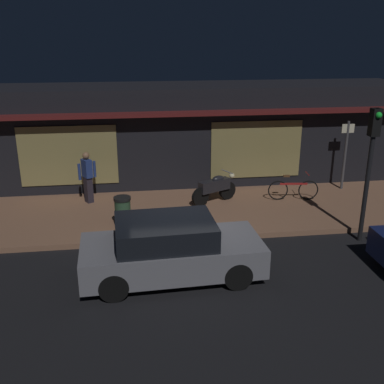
{
  "coord_description": "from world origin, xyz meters",
  "views": [
    {
      "loc": [
        -1.11,
        -10.13,
        5.4
      ],
      "look_at": [
        0.59,
        2.4,
        0.95
      ],
      "focal_mm": 42.8,
      "sensor_mm": 36.0,
      "label": 1
    }
  ],
  "objects_px": {
    "person_photographer": "(87,176)",
    "traffic_light_pole": "(371,152)",
    "sign_post": "(345,151)",
    "motorcycle": "(215,188)",
    "parked_car_near": "(170,249)",
    "trash_bin": "(123,213)",
    "bicycle_parked": "(293,189)"
  },
  "relations": [
    {
      "from": "bicycle_parked",
      "to": "trash_bin",
      "type": "relative_size",
      "value": 1.78
    },
    {
      "from": "trash_bin",
      "to": "bicycle_parked",
      "type": "bearing_deg",
      "value": 16.07
    },
    {
      "from": "person_photographer",
      "to": "sign_post",
      "type": "height_order",
      "value": "sign_post"
    },
    {
      "from": "traffic_light_pole",
      "to": "parked_car_near",
      "type": "relative_size",
      "value": 0.86
    },
    {
      "from": "person_photographer",
      "to": "traffic_light_pole",
      "type": "relative_size",
      "value": 0.46
    },
    {
      "from": "parked_car_near",
      "to": "trash_bin",
      "type": "bearing_deg",
      "value": 112.6
    },
    {
      "from": "person_photographer",
      "to": "trash_bin",
      "type": "relative_size",
      "value": 1.8
    },
    {
      "from": "person_photographer",
      "to": "sign_post",
      "type": "bearing_deg",
      "value": 1.15
    },
    {
      "from": "person_photographer",
      "to": "sign_post",
      "type": "xyz_separation_m",
      "value": [
        8.73,
        0.17,
        0.48
      ]
    },
    {
      "from": "traffic_light_pole",
      "to": "parked_car_near",
      "type": "height_order",
      "value": "traffic_light_pole"
    },
    {
      "from": "motorcycle",
      "to": "parked_car_near",
      "type": "bearing_deg",
      "value": -113.11
    },
    {
      "from": "sign_post",
      "to": "motorcycle",
      "type": "bearing_deg",
      "value": -170.99
    },
    {
      "from": "bicycle_parked",
      "to": "sign_post",
      "type": "relative_size",
      "value": 0.69
    },
    {
      "from": "bicycle_parked",
      "to": "sign_post",
      "type": "bearing_deg",
      "value": 22.22
    },
    {
      "from": "trash_bin",
      "to": "traffic_light_pole",
      "type": "distance_m",
      "value": 6.79
    },
    {
      "from": "motorcycle",
      "to": "parked_car_near",
      "type": "height_order",
      "value": "parked_car_near"
    },
    {
      "from": "person_photographer",
      "to": "parked_car_near",
      "type": "distance_m",
      "value": 5.37
    },
    {
      "from": "bicycle_parked",
      "to": "sign_post",
      "type": "distance_m",
      "value": 2.48
    },
    {
      "from": "bicycle_parked",
      "to": "person_photographer",
      "type": "bearing_deg",
      "value": 174.12
    },
    {
      "from": "person_photographer",
      "to": "bicycle_parked",
      "type": "bearing_deg",
      "value": -5.88
    },
    {
      "from": "sign_post",
      "to": "trash_bin",
      "type": "height_order",
      "value": "sign_post"
    },
    {
      "from": "person_photographer",
      "to": "sign_post",
      "type": "relative_size",
      "value": 0.7
    },
    {
      "from": "person_photographer",
      "to": "trash_bin",
      "type": "bearing_deg",
      "value": -63.81
    },
    {
      "from": "motorcycle",
      "to": "trash_bin",
      "type": "height_order",
      "value": "motorcycle"
    },
    {
      "from": "person_photographer",
      "to": "trash_bin",
      "type": "xyz_separation_m",
      "value": [
        1.12,
        -2.27,
        -0.41
      ]
    },
    {
      "from": "motorcycle",
      "to": "traffic_light_pole",
      "type": "xyz_separation_m",
      "value": [
        3.46,
        -3.06,
        1.83
      ]
    },
    {
      "from": "bicycle_parked",
      "to": "trash_bin",
      "type": "distance_m",
      "value": 5.74
    },
    {
      "from": "parked_car_near",
      "to": "person_photographer",
      "type": "bearing_deg",
      "value": 114.3
    },
    {
      "from": "trash_bin",
      "to": "parked_car_near",
      "type": "xyz_separation_m",
      "value": [
        1.09,
        -2.62,
        0.08
      ]
    },
    {
      "from": "motorcycle",
      "to": "bicycle_parked",
      "type": "xyz_separation_m",
      "value": [
        2.58,
        -0.11,
        -0.14
      ]
    },
    {
      "from": "bicycle_parked",
      "to": "sign_post",
      "type": "xyz_separation_m",
      "value": [
        2.1,
        0.86,
        1.0
      ]
    },
    {
      "from": "motorcycle",
      "to": "person_photographer",
      "type": "xyz_separation_m",
      "value": [
        -4.05,
        0.57,
        0.38
      ]
    }
  ]
}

